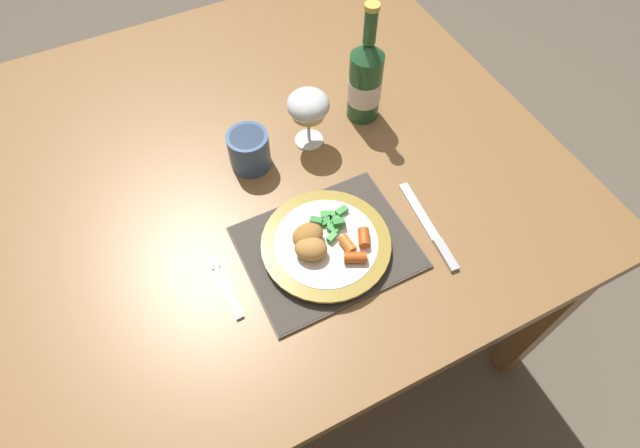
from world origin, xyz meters
name	(u,v)px	position (x,y,z in m)	size (l,w,h in m)	color
ground_plane	(275,305)	(0.00, 0.00, 0.00)	(6.00, 6.00, 0.00)	brown
dining_table	(253,183)	(0.00, 0.00, 0.66)	(1.22, 1.09, 0.74)	olive
placemat	(327,247)	(0.05, -0.27, 0.74)	(0.30, 0.24, 0.01)	brown
dinner_plate	(326,245)	(0.04, -0.27, 0.76)	(0.24, 0.24, 0.02)	silver
breaded_croquettes	(309,242)	(0.01, -0.26, 0.78)	(0.07, 0.09, 0.03)	#B77F3D
green_beans_pile	(332,222)	(0.07, -0.24, 0.77)	(0.08, 0.07, 0.02)	#338438
glazed_carrots	(356,247)	(0.08, -0.31, 0.78)	(0.07, 0.07, 0.02)	#CC5119
fork	(228,291)	(-0.15, -0.27, 0.74)	(0.02, 0.13, 0.01)	silver
table_knife	(432,233)	(0.24, -0.33, 0.74)	(0.04, 0.21, 0.01)	silver
wine_glass	(308,107)	(0.13, -0.01, 0.84)	(0.09, 0.09, 0.13)	silver
bottle	(365,80)	(0.28, 0.01, 0.83)	(0.07, 0.07, 0.27)	#23562D
drinking_cup	(251,149)	(0.00, -0.02, 0.78)	(0.08, 0.08, 0.08)	#385684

